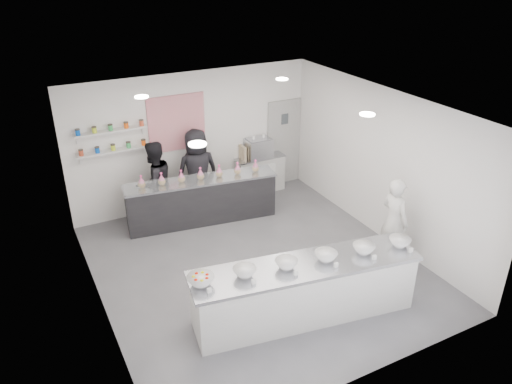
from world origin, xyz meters
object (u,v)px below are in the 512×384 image
(back_bar, at_px, (202,201))
(staff_right, at_px, (197,172))
(prep_counter, at_px, (305,290))
(espresso_machine, at_px, (259,148))
(staff_left, at_px, (155,183))
(espresso_ledge, at_px, (260,174))
(woman_prep, at_px, (394,221))

(back_bar, relative_size, staff_right, 1.66)
(prep_counter, height_order, espresso_machine, espresso_machine)
(back_bar, distance_m, staff_left, 1.04)
(espresso_ledge, bearing_deg, staff_left, -173.41)
(prep_counter, distance_m, staff_right, 4.09)
(espresso_ledge, xyz_separation_m, espresso_machine, (-0.04, 0.00, 0.67))
(back_bar, distance_m, staff_right, 0.65)
(espresso_ledge, distance_m, woman_prep, 3.83)
(espresso_ledge, bearing_deg, back_bar, -157.75)
(back_bar, height_order, espresso_ledge, back_bar)
(back_bar, bearing_deg, espresso_ledge, 30.44)
(espresso_ledge, relative_size, woman_prep, 0.72)
(staff_right, bearing_deg, prep_counter, 94.95)
(back_bar, distance_m, woman_prep, 3.95)
(prep_counter, relative_size, back_bar, 1.13)
(staff_right, bearing_deg, espresso_machine, -167.69)
(espresso_ledge, distance_m, staff_right, 1.77)
(espresso_machine, bearing_deg, woman_prep, -77.76)
(prep_counter, xyz_separation_m, espresso_ledge, (1.52, 4.33, -0.05))
(prep_counter, xyz_separation_m, woman_prep, (2.29, 0.60, 0.34))
(prep_counter, height_order, back_bar, back_bar)
(staff_left, bearing_deg, woman_prep, 112.78)
(woman_prep, bearing_deg, staff_left, 42.81)
(back_bar, xyz_separation_m, espresso_machine, (1.74, 0.73, 0.62))
(prep_counter, bearing_deg, woman_prep, 24.00)
(espresso_machine, relative_size, staff_left, 0.33)
(espresso_ledge, distance_m, espresso_machine, 0.67)
(back_bar, height_order, espresso_machine, espresso_machine)
(woman_prep, bearing_deg, back_bar, 38.34)
(back_bar, bearing_deg, prep_counter, -77.65)
(staff_left, relative_size, staff_right, 0.95)
(woman_prep, bearing_deg, espresso_machine, 10.27)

